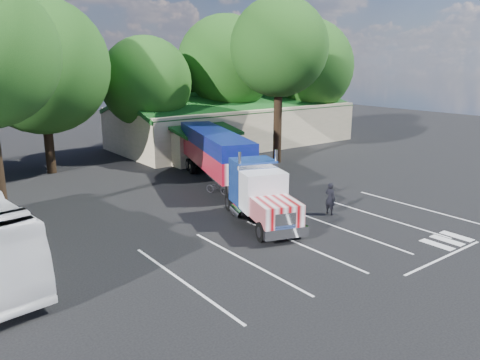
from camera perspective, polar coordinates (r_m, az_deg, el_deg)
ground at (r=26.86m, az=-1.73°, el=-3.97°), size 120.00×120.00×0.00m
event_hall at (r=48.39m, az=-0.85°, el=6.96°), size 24.20×14.12×5.55m
tree_row_c at (r=38.23m, az=-23.08°, el=12.64°), size 10.00×10.00×13.05m
tree_row_d at (r=42.67m, az=-11.40°, el=11.59°), size 8.00×8.00×10.60m
tree_row_e at (r=47.70m, az=-1.75°, el=13.92°), size 9.60×9.60×12.90m
tree_row_f at (r=53.30m, az=8.05°, el=13.52°), size 10.40×10.40×13.00m
tree_near_right at (r=39.37m, az=4.79°, el=15.79°), size 8.00×8.00×13.50m
semi_truck at (r=30.72m, az=-1.92°, el=2.57°), size 7.96×18.08×3.84m
woman at (r=26.78m, az=10.94°, el=-2.23°), size 0.49×0.70×1.84m
bicycle at (r=30.43m, az=-2.78°, el=-0.91°), size 1.18×1.75×0.87m
silver_sedan at (r=38.49m, az=-3.30°, el=2.73°), size 4.49×2.69×1.40m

